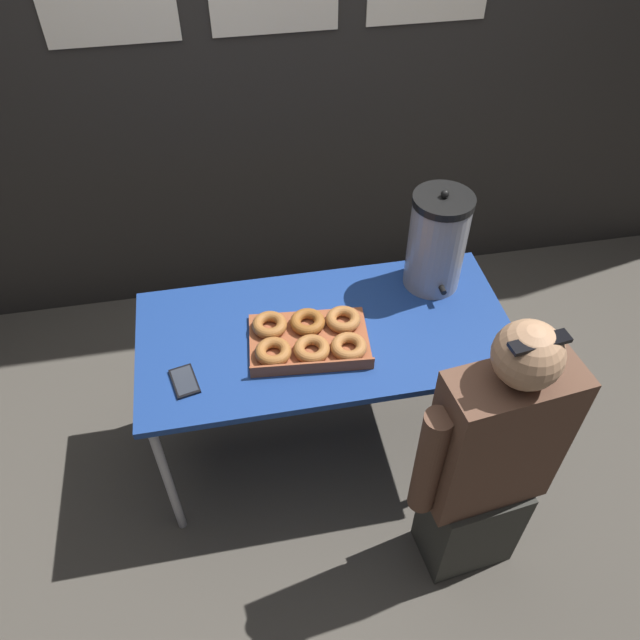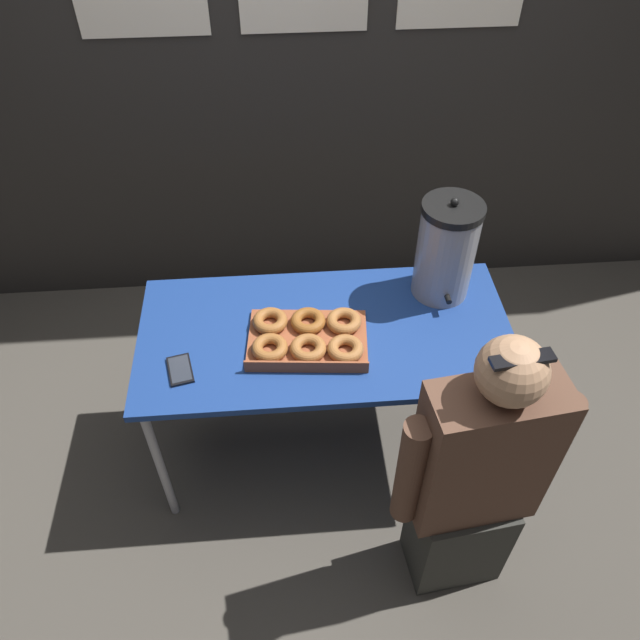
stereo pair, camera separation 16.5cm
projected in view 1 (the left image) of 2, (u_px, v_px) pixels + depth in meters
name	position (u px, v px, depth m)	size (l,w,h in m)	color
ground_plane	(325.00, 441.00, 2.75)	(12.00, 12.00, 0.00)	#4C473F
back_wall	(273.00, 7.00, 2.51)	(6.00, 0.11, 2.85)	#282623
folding_table	(325.00, 340.00, 2.28)	(1.35, 0.65, 0.71)	navy
donut_box	(309.00, 338.00, 2.19)	(0.44, 0.32, 0.05)	brown
coffee_urn	(437.00, 242.00, 2.29)	(0.22, 0.25, 0.42)	#939399
cell_phone	(185.00, 381.00, 2.08)	(0.11, 0.15, 0.01)	black
person_seated	(488.00, 465.00, 2.00)	(0.53, 0.25, 1.21)	#33332D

